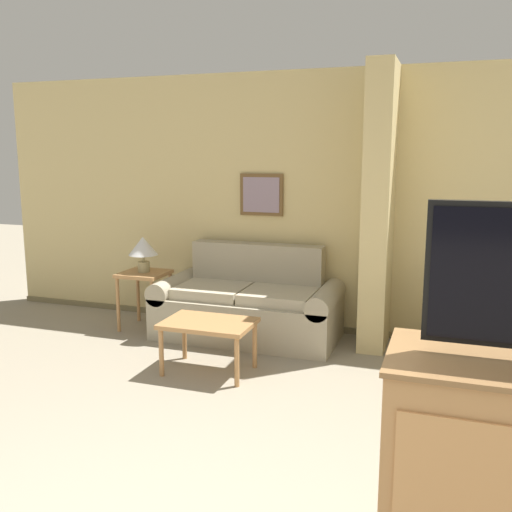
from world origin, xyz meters
TOP-DOWN VIEW (x-y plane):
  - wall_back at (-0.00, 4.09)m, footprint 7.75×0.16m
  - wall_partition_pillar at (0.39, 3.75)m, footprint 0.24×0.57m
  - couch at (-0.82, 3.62)m, footprint 1.79×0.84m
  - coffee_table at (-0.82, 2.63)m, footprint 0.74×0.51m
  - side_table at (-1.93, 3.52)m, footprint 0.46×0.46m
  - table_lamp at (-1.93, 3.52)m, footprint 0.30×0.30m

SIDE VIEW (x-z plane):
  - couch at x=-0.82m, z-range -0.13..0.76m
  - coffee_table at x=-0.82m, z-range 0.17..0.60m
  - side_table at x=-1.93m, z-range 0.20..0.79m
  - table_lamp at x=-1.93m, z-range 0.67..1.03m
  - wall_back at x=0.00m, z-range -0.01..2.59m
  - wall_partition_pillar at x=0.39m, z-range 0.00..2.60m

